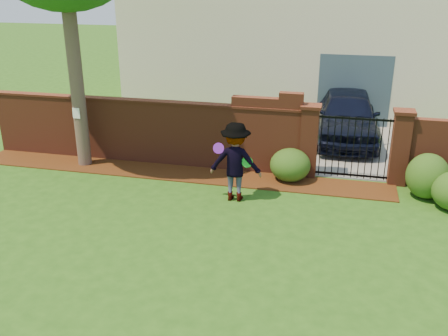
% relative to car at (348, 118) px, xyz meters
% --- Properties ---
extents(ground, '(80.00, 80.00, 0.01)m').
position_rel_car_xyz_m(ground, '(-3.34, -7.08, -0.78)').
color(ground, '#275314').
rests_on(ground, ground).
extents(mulch_bed, '(11.10, 1.08, 0.03)m').
position_rel_car_xyz_m(mulch_bed, '(-4.29, -3.74, -0.76)').
color(mulch_bed, '#3B1C0A').
rests_on(mulch_bed, ground).
extents(brick_wall, '(8.70, 0.31, 2.16)m').
position_rel_car_xyz_m(brick_wall, '(-5.35, -3.08, 0.15)').
color(brick_wall, maroon).
rests_on(brick_wall, ground).
extents(pillar_left, '(0.50, 0.50, 1.88)m').
position_rel_car_xyz_m(pillar_left, '(-0.94, -3.08, 0.18)').
color(pillar_left, maroon).
rests_on(pillar_left, ground).
extents(pillar_right, '(0.50, 0.50, 1.88)m').
position_rel_car_xyz_m(pillar_right, '(1.26, -3.08, 0.18)').
color(pillar_right, maroon).
rests_on(pillar_right, ground).
extents(iron_gate, '(1.78, 0.03, 1.60)m').
position_rel_car_xyz_m(iron_gate, '(0.16, -3.08, 0.07)').
color(iron_gate, black).
rests_on(iron_gate, ground).
extents(driveway, '(3.20, 8.00, 0.01)m').
position_rel_car_xyz_m(driveway, '(0.16, 0.92, -0.77)').
color(driveway, gray).
rests_on(driveway, ground).
extents(house, '(12.40, 6.40, 6.30)m').
position_rel_car_xyz_m(house, '(-2.34, 4.92, 2.38)').
color(house, beige).
rests_on(house, ground).
extents(car, '(2.03, 4.65, 1.56)m').
position_rel_car_xyz_m(car, '(0.00, 0.00, 0.00)').
color(car, black).
rests_on(car, ground).
extents(paper_notice, '(0.20, 0.01, 0.28)m').
position_rel_car_xyz_m(paper_notice, '(-6.94, -3.87, 0.72)').
color(paper_notice, white).
rests_on(paper_notice, tree).
extents(shrub_left, '(1.02, 1.02, 0.83)m').
position_rel_car_xyz_m(shrub_left, '(-1.35, -3.51, -0.36)').
color(shrub_left, '#1E4915').
rests_on(shrub_left, ground).
extents(shrub_middle, '(0.98, 0.98, 1.07)m').
position_rel_car_xyz_m(shrub_middle, '(1.85, -3.80, -0.24)').
color(shrub_middle, '#1E4915').
rests_on(shrub_middle, ground).
extents(man, '(1.21, 0.72, 1.84)m').
position_rel_car_xyz_m(man, '(-2.46, -4.96, 0.14)').
color(man, gray).
rests_on(man, ground).
extents(frisbee_purple, '(0.25, 0.11, 0.24)m').
position_rel_car_xyz_m(frisbee_purple, '(-2.78, -5.21, 0.54)').
color(frisbee_purple, purple).
rests_on(frisbee_purple, man).
extents(frisbee_green, '(0.26, 0.08, 0.25)m').
position_rel_car_xyz_m(frisbee_green, '(-2.17, -5.02, 0.20)').
color(frisbee_green, green).
rests_on(frisbee_green, man).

